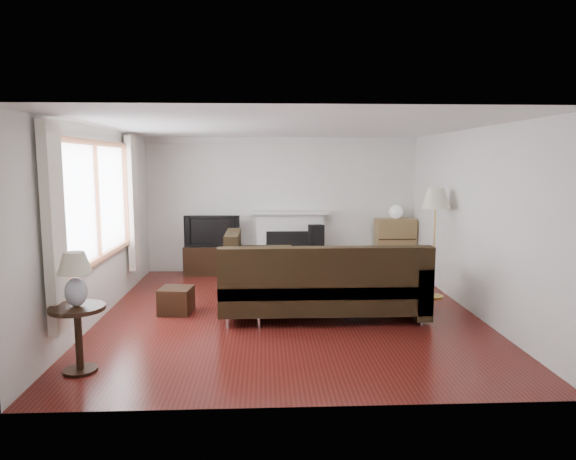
{
  "coord_description": "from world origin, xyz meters",
  "views": [
    {
      "loc": [
        -0.33,
        -6.82,
        2.05
      ],
      "look_at": [
        0.0,
        0.3,
        1.1
      ],
      "focal_mm": 32.0,
      "sensor_mm": 36.0,
      "label": 1
    }
  ],
  "objects_px": {
    "tv_stand": "(213,260)",
    "sectional_sofa": "(322,282)",
    "floor_lamp": "(434,243)",
    "side_table": "(79,339)",
    "coffee_table": "(302,274)",
    "bookshelf": "(395,245)"
  },
  "relations": [
    {
      "from": "tv_stand",
      "to": "sectional_sofa",
      "type": "bearing_deg",
      "value": -57.62
    },
    {
      "from": "sectional_sofa",
      "to": "floor_lamp",
      "type": "xyz_separation_m",
      "value": [
        1.79,
        0.89,
        0.37
      ]
    },
    {
      "from": "tv_stand",
      "to": "floor_lamp",
      "type": "bearing_deg",
      "value": -27.34
    },
    {
      "from": "side_table",
      "to": "sectional_sofa",
      "type": "bearing_deg",
      "value": 33.46
    },
    {
      "from": "tv_stand",
      "to": "coffee_table",
      "type": "xyz_separation_m",
      "value": [
        1.57,
        -1.0,
        -0.06
      ]
    },
    {
      "from": "tv_stand",
      "to": "bookshelf",
      "type": "distance_m",
      "value": 3.39
    },
    {
      "from": "floor_lamp",
      "to": "side_table",
      "type": "relative_size",
      "value": 2.52
    },
    {
      "from": "floor_lamp",
      "to": "bookshelf",
      "type": "bearing_deg",
      "value": 93.55
    },
    {
      "from": "coffee_table",
      "to": "tv_stand",
      "type": "bearing_deg",
      "value": 133.76
    },
    {
      "from": "tv_stand",
      "to": "bookshelf",
      "type": "xyz_separation_m",
      "value": [
        3.38,
        0.04,
        0.24
      ]
    },
    {
      "from": "bookshelf",
      "to": "sectional_sofa",
      "type": "bearing_deg",
      "value": -121.43
    },
    {
      "from": "tv_stand",
      "to": "side_table",
      "type": "bearing_deg",
      "value": -101.22
    },
    {
      "from": "tv_stand",
      "to": "bookshelf",
      "type": "bearing_deg",
      "value": 0.74
    },
    {
      "from": "tv_stand",
      "to": "floor_lamp",
      "type": "relative_size",
      "value": 0.62
    },
    {
      "from": "tv_stand",
      "to": "sectional_sofa",
      "type": "height_order",
      "value": "sectional_sofa"
    },
    {
      "from": "sectional_sofa",
      "to": "side_table",
      "type": "xyz_separation_m",
      "value": [
        -2.58,
        -1.71,
        -0.14
      ]
    },
    {
      "from": "tv_stand",
      "to": "coffee_table",
      "type": "relative_size",
      "value": 1.01
    },
    {
      "from": "tv_stand",
      "to": "side_table",
      "type": "relative_size",
      "value": 1.57
    },
    {
      "from": "sectional_sofa",
      "to": "tv_stand",
      "type": "bearing_deg",
      "value": 122.38
    },
    {
      "from": "floor_lamp",
      "to": "side_table",
      "type": "xyz_separation_m",
      "value": [
        -4.37,
        -2.59,
        -0.5
      ]
    },
    {
      "from": "floor_lamp",
      "to": "side_table",
      "type": "height_order",
      "value": "floor_lamp"
    },
    {
      "from": "bookshelf",
      "to": "side_table",
      "type": "distance_m",
      "value": 6.16
    }
  ]
}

